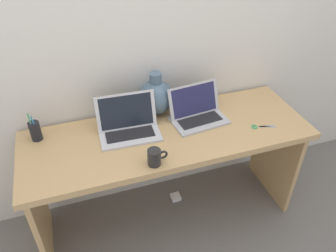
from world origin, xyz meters
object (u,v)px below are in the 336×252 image
at_px(pen_cup, 35,131).
at_px(coffee_mug, 155,157).
at_px(power_brick, 176,197).
at_px(laptop_right, 197,111).
at_px(green_vase, 156,97).
at_px(scissors, 259,127).
at_px(laptop_left, 128,123).

bearing_deg(pen_cup, coffee_mug, -35.35).
bearing_deg(power_brick, pen_cup, 175.42).
distance_m(laptop_right, coffee_mug, 0.48).
relative_size(green_vase, scissors, 1.88).
relative_size(laptop_left, power_brick, 5.11).
bearing_deg(laptop_left, power_brick, 5.27).
bearing_deg(scissors, coffee_mug, -170.97).
xyz_separation_m(scissors, power_brick, (-0.44, 0.24, -0.72)).
xyz_separation_m(laptop_left, pen_cup, (-0.51, 0.10, 0.00)).
xyz_separation_m(laptop_left, green_vase, (0.22, 0.15, 0.05)).
bearing_deg(green_vase, laptop_left, -145.93).
bearing_deg(coffee_mug, scissors, 9.03).
bearing_deg(green_vase, scissors, -33.29).
bearing_deg(power_brick, scissors, -28.27).
height_order(green_vase, power_brick, green_vase).
xyz_separation_m(laptop_left, coffee_mug, (0.07, -0.32, -0.01)).
xyz_separation_m(laptop_right, coffee_mug, (-0.36, -0.31, -0.01)).
height_order(laptop_right, green_vase, green_vase).
relative_size(laptop_left, pen_cup, 1.99).
relative_size(laptop_right, green_vase, 1.28).
distance_m(laptop_right, green_vase, 0.27).
height_order(laptop_right, power_brick, laptop_right).
distance_m(coffee_mug, pen_cup, 0.71).
distance_m(laptop_left, pen_cup, 0.52).
xyz_separation_m(coffee_mug, scissors, (0.68, 0.11, -0.04)).
bearing_deg(laptop_left, coffee_mug, -78.03).
bearing_deg(laptop_right, scissors, -32.41).
bearing_deg(scissors, power_brick, 151.73).
height_order(green_vase, pen_cup, green_vase).
height_order(coffee_mug, scissors, coffee_mug).
bearing_deg(green_vase, coffee_mug, -107.87).
bearing_deg(power_brick, coffee_mug, -125.70).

